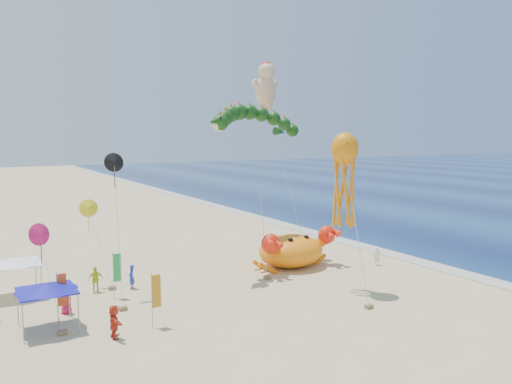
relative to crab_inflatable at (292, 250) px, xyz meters
The scene contains 11 objects.
ground 2.92m from the crab_inflatable, 125.97° to the right, with size 320.00×320.00×0.00m, color #D1B784.
foam_strip 10.81m from the crab_inflatable, 10.98° to the right, with size 320.00×320.00×0.00m, color silver.
crab_inflatable is the anchor object (origin of this frame).
dragon_kite 10.87m from the crab_inflatable, 136.04° to the left, with size 11.15×7.64×13.08m.
cherub_kite 15.62m from the crab_inflatable, 77.02° to the left, with size 2.75×5.87×17.70m.
octopus_kite 9.67m from the crab_inflatable, 92.59° to the right, with size 2.45×5.08×11.13m.
canopy_blue 19.98m from the crab_inflatable, 168.20° to the right, with size 3.35×3.35×2.71m.
canopy_white 20.81m from the crab_inflatable, behind, with size 3.42×3.42×2.71m.
feather_flags 17.75m from the crab_inflatable, behind, with size 8.81×6.33×3.20m.
beachgoers 15.00m from the crab_inflatable, 167.54° to the right, with size 25.61×9.91×1.85m.
small_kites 17.08m from the crab_inflatable, behind, with size 6.58×10.05×9.80m.
Camera 1 is at (-21.74, -31.44, 10.91)m, focal length 35.00 mm.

